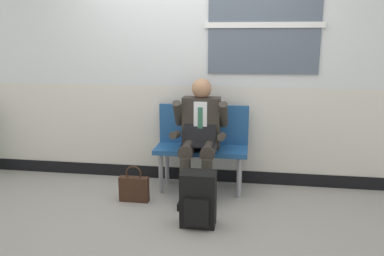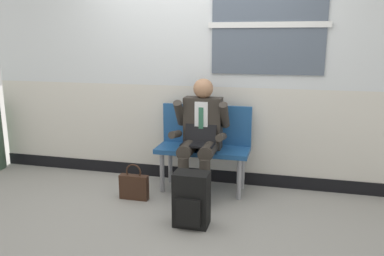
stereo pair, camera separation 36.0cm
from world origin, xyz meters
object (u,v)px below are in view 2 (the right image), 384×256
object	(u,v)px
bench_with_person	(204,142)
handbag	(134,186)
backpack	(191,200)
person_seated	(200,135)

from	to	relation	value
bench_with_person	handbag	xyz separation A→B (m)	(-0.64, -0.49, -0.40)
backpack	handbag	xyz separation A→B (m)	(-0.73, 0.42, -0.10)
backpack	handbag	bearing A→B (deg)	149.73
bench_with_person	person_seated	xyz separation A→B (m)	(-0.00, -0.20, 0.12)
bench_with_person	person_seated	bearing A→B (deg)	-90.00
bench_with_person	handbag	distance (m)	0.90
person_seated	backpack	size ratio (longest dim) A/B	2.49
bench_with_person	person_seated	size ratio (longest dim) A/B	0.81
bench_with_person	person_seated	world-z (taller)	person_seated
bench_with_person	backpack	distance (m)	0.96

